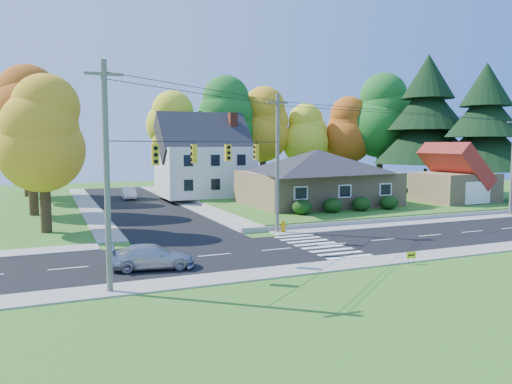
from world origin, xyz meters
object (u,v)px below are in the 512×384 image
Objects in this scene: white_car at (129,193)px; ranch_house at (317,176)px; fire_hydrant at (283,227)px; silver_sedan at (152,257)px.

ranch_house is at bearing -41.73° from white_car.
silver_sedan is at bearing -147.72° from fire_hydrant.
ranch_house is 3.50× the size of white_car.
ranch_house is 14.46m from fire_hydrant.
white_car is at bearing 104.35° from fire_hydrant.
silver_sedan is 4.78× the size of fire_hydrant.
white_car is 28.01m from fire_hydrant.
ranch_house is at bearing 50.29° from fire_hydrant.
silver_sedan is (-19.98, -17.81, -2.61)m from ranch_house.
silver_sedan is at bearing -93.00° from white_car.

